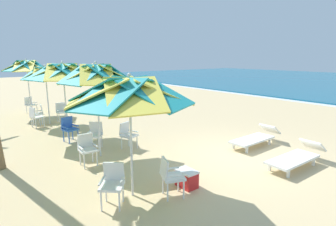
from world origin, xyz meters
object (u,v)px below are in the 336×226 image
Objects in this scene: plastic_chair_0 at (170,175)px; beach_umbrella_2 at (63,72)px; plastic_chair_7 at (36,116)px; sun_lounger_0 at (297,156)px; beach_umbrella_3 at (45,74)px; plastic_chair_4 at (128,134)px; plastic_chair_6 at (61,111)px; beach_umbrella_1 at (96,75)px; plastic_chair_1 at (113,182)px; plastic_chair_3 at (87,147)px; plastic_chair_2 at (95,134)px; plastic_chair_5 at (69,128)px; sun_lounger_1 at (256,137)px; beach_umbrella_0 at (130,92)px; beach_umbrella_4 at (27,66)px; cooler_box at (187,178)px; plastic_chair_8 at (39,113)px; plastic_chair_9 at (30,104)px.

beach_umbrella_2 is (-5.64, -0.28, 1.91)m from plastic_chair_0.
sun_lounger_0 is at bearing 27.21° from plastic_chair_7.
beach_umbrella_2 is 2.67m from beach_umbrella_3.
plastic_chair_6 is (-5.19, -0.48, 0.00)m from plastic_chair_4.
plastic_chair_1 is at bearing -19.49° from beach_umbrella_1.
plastic_chair_3 is at bearing -129.55° from sun_lounger_0.
plastic_chair_1 and plastic_chair_2 have the same top height.
plastic_chair_5 is at bearing -2.81° from beach_umbrella_3.
plastic_chair_4 is at bearing 19.64° from plastic_chair_7.
plastic_chair_2 is 5.32m from sun_lounger_1.
plastic_chair_7 is (-4.79, -0.70, -1.94)m from beach_umbrella_1.
plastic_chair_1 is 0.40× the size of sun_lounger_0.
beach_umbrella_3 is (-7.76, 0.39, -0.04)m from beach_umbrella_0.
plastic_chair_2 is 1.00× the size of plastic_chair_5.
plastic_chair_0 is 3.72m from beach_umbrella_1.
plastic_chair_0 is at bearing 2.23° from beach_umbrella_4.
plastic_chair_0 is 1.73× the size of cooler_box.
beach_umbrella_2 is at bearing -176.52° from beach_umbrella_1.
plastic_chair_7 is 0.66m from plastic_chair_8.
plastic_chair_7 is at bearing 178.00° from plastic_chair_1.
plastic_chair_7 is (-7.51, 0.26, 0.00)m from plastic_chair_1.
beach_umbrella_2 is (-1.72, -0.32, 1.91)m from plastic_chair_2.
plastic_chair_4 is at bearing 9.55° from beach_umbrella_4.
plastic_chair_4 is 1.00× the size of plastic_chair_8.
plastic_chair_6 is at bearing 167.23° from plastic_chair_5.
plastic_chair_0 is 1.00× the size of plastic_chair_8.
beach_umbrella_0 reaches higher than plastic_chair_2.
beach_umbrella_2 reaches higher than plastic_chair_2.
beach_umbrella_2 reaches higher than sun_lounger_1.
plastic_chair_9 is (-0.54, 0.09, -1.97)m from beach_umbrella_4.
plastic_chair_4 and plastic_chair_5 have the same top height.
beach_umbrella_0 is 0.92× the size of beach_umbrella_4.
beach_umbrella_4 is (-10.37, 0.67, 1.97)m from plastic_chair_1.
plastic_chair_2 is at bearing -125.41° from sun_lounger_1.
sun_lounger_1 is (3.08, 4.33, -0.22)m from plastic_chair_2.
plastic_chair_6 is at bearing 111.24° from plastic_chair_7.
plastic_chair_3 is 8.61m from plastic_chair_9.
plastic_chair_6 is 9.90m from sun_lounger_0.
plastic_chair_7 reaches higher than sun_lounger_0.
plastic_chair_5 is 3.32m from plastic_chair_6.
plastic_chair_1 is 1.00× the size of plastic_chair_6.
sun_lounger_1 is at bearing 27.75° from plastic_chair_6.
plastic_chair_2 is 1.00× the size of plastic_chair_8.
beach_umbrella_1 reaches higher than plastic_chair_0.
beach_umbrella_2 is at bearing -177.12° from plastic_chair_0.
plastic_chair_9 is at bearing -179.54° from beach_umbrella_2.
beach_umbrella_2 is 1.06× the size of beach_umbrella_3.
beach_umbrella_1 is 5.51m from sun_lounger_1.
beach_umbrella_0 is 1.21× the size of sun_lounger_0.
plastic_chair_0 is 0.31× the size of beach_umbrella_1.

